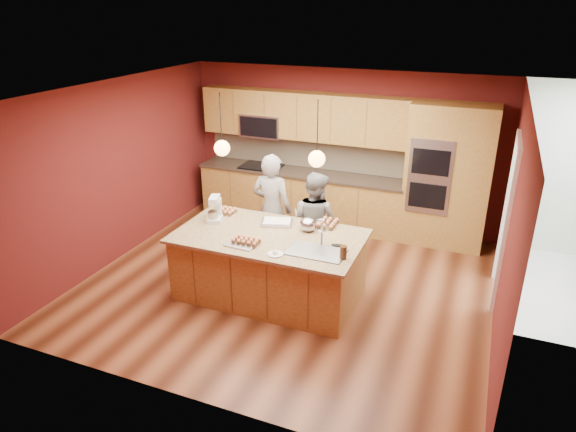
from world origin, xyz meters
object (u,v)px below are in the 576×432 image
at_px(island, 270,265).
at_px(mixing_bowl, 308,224).
at_px(person_left, 272,209).
at_px(person_right, 314,222).
at_px(stand_mixer, 215,210).

xyz_separation_m(island, mixing_bowl, (0.41, 0.31, 0.53)).
height_order(person_left, person_right, person_left).
xyz_separation_m(person_right, stand_mixer, (-1.19, -0.78, 0.30)).
relative_size(island, mixing_bowl, 10.58).
height_order(island, person_left, person_left).
bearing_deg(mixing_bowl, stand_mixer, -173.14).
distance_m(person_left, stand_mixer, 0.96).
xyz_separation_m(person_left, mixing_bowl, (0.80, -0.63, 0.14)).
relative_size(person_left, stand_mixer, 4.83).
distance_m(island, person_left, 1.09).
height_order(person_left, stand_mixer, person_left).
relative_size(island, person_left, 1.44).
relative_size(person_right, stand_mixer, 4.28).
relative_size(island, stand_mixer, 6.93).
distance_m(island, person_right, 1.03).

